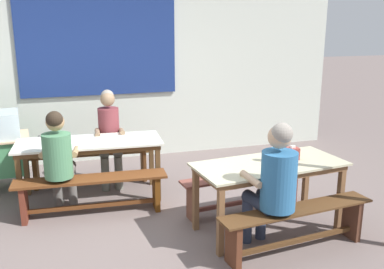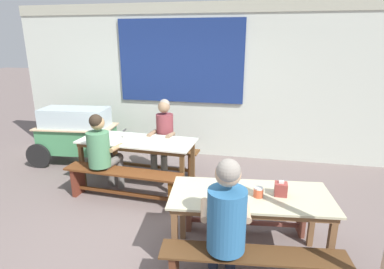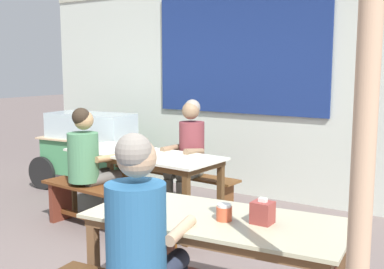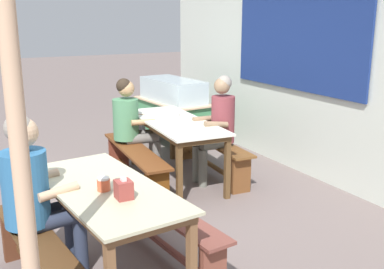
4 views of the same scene
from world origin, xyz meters
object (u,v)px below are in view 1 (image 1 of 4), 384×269
at_px(person_left_back_turned, 59,156).
at_px(person_center_facing, 109,132).
at_px(bench_far_back, 91,162).
at_px(bench_near_back, 244,186).
at_px(tissue_box, 293,153).
at_px(bench_far_front, 92,189).
at_px(dining_table_near, 269,170).
at_px(bench_near_front, 297,224).
at_px(condiment_jar, 278,159).
at_px(person_near_front, 274,180).
at_px(dining_table_far, 90,147).
at_px(soup_bowl, 71,139).

xyz_separation_m(person_left_back_turned, person_center_facing, (0.68, 0.87, 0.02)).
bearing_deg(bench_far_back, bench_near_back, -40.65).
height_order(bench_far_back, tissue_box, tissue_box).
bearing_deg(bench_far_front, dining_table_near, -27.18).
xyz_separation_m(bench_near_front, tissue_box, (0.24, 0.57, 0.54)).
bearing_deg(tissue_box, person_center_facing, 133.95).
bearing_deg(bench_far_back, bench_far_front, -93.48).
distance_m(bench_far_front, bench_near_front, 2.39).
distance_m(bench_near_front, condiment_jar, 0.72).
relative_size(bench_near_back, person_near_front, 1.20).
bearing_deg(dining_table_far, bench_near_back, -28.40).
bearing_deg(soup_bowl, dining_table_near, -37.86).
height_order(bench_near_back, bench_near_front, same).
distance_m(bench_far_back, soup_bowl, 0.69).
bearing_deg(person_left_back_turned, bench_near_front, -34.97).
distance_m(tissue_box, condiment_jar, 0.23).
distance_m(person_left_back_turned, tissue_box, 2.67).
bearing_deg(dining_table_near, condiment_jar, -22.21).
bearing_deg(tissue_box, soup_bowl, 146.68).
relative_size(bench_near_back, person_left_back_turned, 1.26).
bearing_deg(tissue_box, condiment_jar, -160.42).
height_order(bench_far_front, tissue_box, tissue_box).
height_order(dining_table_near, person_center_facing, person_center_facing).
height_order(bench_near_back, soup_bowl, soup_bowl).
distance_m(person_left_back_turned, condiment_jar, 2.50).
relative_size(person_near_front, person_center_facing, 1.01).
distance_m(dining_table_near, condiment_jar, 0.15).
relative_size(dining_table_far, person_left_back_turned, 1.44).
bearing_deg(bench_near_front, dining_table_near, 96.15).
height_order(person_center_facing, tissue_box, person_center_facing).
bearing_deg(dining_table_far, tissue_box, -34.11).
relative_size(dining_table_near, person_near_front, 1.25).
bearing_deg(dining_table_far, person_center_facing, 55.57).
bearing_deg(person_near_front, person_center_facing, 118.45).
relative_size(bench_far_back, condiment_jar, 17.04).
xyz_separation_m(dining_table_far, soup_bowl, (-0.22, 0.10, 0.10)).
distance_m(bench_far_front, condiment_jar, 2.20).
distance_m(dining_table_near, bench_near_back, 0.65).
distance_m(dining_table_far, condiment_jar, 2.41).
relative_size(person_left_back_turned, person_center_facing, 0.96).
relative_size(tissue_box, condiment_jar, 1.54).
relative_size(bench_far_back, person_left_back_turned, 1.35).
distance_m(bench_near_back, condiment_jar, 0.77).
distance_m(person_center_facing, soup_bowl, 0.62).
relative_size(dining_table_near, tissue_box, 10.83).
distance_m(bench_far_back, condiment_jar, 2.79).
relative_size(bench_far_front, bench_near_back, 1.10).
relative_size(person_left_back_turned, soup_bowl, 8.97).
relative_size(dining_table_far, person_center_facing, 1.39).
xyz_separation_m(condiment_jar, soup_bowl, (-2.10, 1.60, -0.03)).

